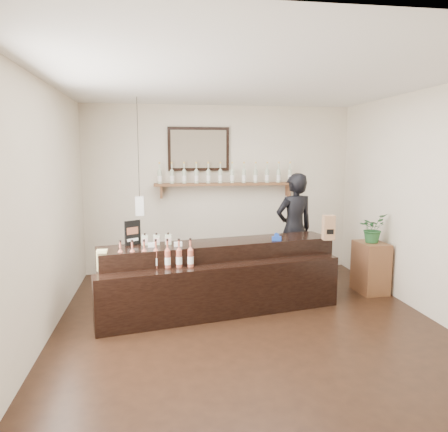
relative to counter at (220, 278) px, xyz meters
The scene contains 10 objects.
ground 0.76m from the counter, 65.98° to the right, with size 5.00×5.00×0.00m, color black.
room_shell 1.44m from the counter, 65.98° to the right, with size 5.00×5.00×5.00m.
back_wall_decor 2.24m from the counter, 86.41° to the left, with size 2.66×0.96×1.69m.
counter is the anchor object (origin of this frame).
promo_sign 1.26m from the counter, behind, with size 0.19×0.14×0.31m.
paper_bag 1.59m from the counter, ahead, with size 0.16×0.12×0.33m.
tape_dispenser 0.92m from the counter, ahead, with size 0.13×0.07×0.10m.
side_cabinet 2.29m from the counter, ahead, with size 0.40×0.53×0.74m.
potted_plant 2.35m from the counter, ahead, with size 0.37×0.32×0.42m, color #245C2D.
shopkeeper 1.71m from the counter, 36.74° to the left, with size 0.71×0.46×1.94m, color black.
Camera 1 is at (-1.03, -4.83, 2.01)m, focal length 35.00 mm.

